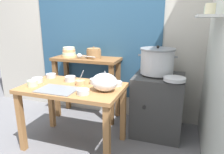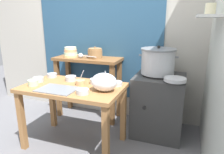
{
  "view_description": "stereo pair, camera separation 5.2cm",
  "coord_description": "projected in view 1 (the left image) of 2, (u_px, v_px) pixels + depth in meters",
  "views": [
    {
      "loc": [
        1.05,
        -1.78,
        1.41
      ],
      "look_at": [
        0.36,
        0.25,
        0.82
      ],
      "focal_mm": 32.87,
      "sensor_mm": 36.0,
      "label": 1
    },
    {
      "loc": [
        1.1,
        -1.76,
        1.41
      ],
      "look_at": [
        0.36,
        0.25,
        0.82
      ],
      "focal_mm": 32.87,
      "sensor_mm": 36.0,
      "label": 2
    }
  ],
  "objects": [
    {
      "name": "ground_plane",
      "position": [
        75.0,
        149.0,
        2.32
      ],
      "size": [
        9.0,
        9.0,
        0.0
      ],
      "primitive_type": "plane",
      "color": "slate"
    },
    {
      "name": "wall_back",
      "position": [
        113.0,
        28.0,
        2.95
      ],
      "size": [
        4.4,
        0.12,
        2.6
      ],
      "color": "#B2ADA3",
      "rests_on": "ground"
    },
    {
      "name": "prep_table",
      "position": [
        73.0,
        96.0,
        2.26
      ],
      "size": [
        1.1,
        0.66,
        0.72
      ],
      "color": "#9E6B3D",
      "rests_on": "ground"
    },
    {
      "name": "back_shelf_table",
      "position": [
        87.0,
        73.0,
        2.97
      ],
      "size": [
        0.96,
        0.4,
        0.9
      ],
      "color": "brown",
      "rests_on": "ground"
    },
    {
      "name": "stove_block",
      "position": [
        158.0,
        104.0,
        2.61
      ],
      "size": [
        0.6,
        0.61,
        0.78
      ],
      "color": "#383838",
      "rests_on": "ground"
    },
    {
      "name": "steamer_pot",
      "position": [
        157.0,
        61.0,
        2.49
      ],
      "size": [
        0.47,
        0.42,
        0.35
      ],
      "color": "#B7BABF",
      "rests_on": "stove_block"
    },
    {
      "name": "clay_pot",
      "position": [
        94.0,
        53.0,
        2.86
      ],
      "size": [
        0.2,
        0.2,
        0.16
      ],
      "color": "olive",
      "rests_on": "back_shelf_table"
    },
    {
      "name": "bowl_stack_enamel",
      "position": [
        69.0,
        52.0,
        2.95
      ],
      "size": [
        0.2,
        0.2,
        0.14
      ],
      "color": "#E5C684",
      "rests_on": "back_shelf_table"
    },
    {
      "name": "ladle",
      "position": [
        80.0,
        56.0,
        2.85
      ],
      "size": [
        0.3,
        0.09,
        0.07
      ],
      "color": "#B7BABF",
      "rests_on": "back_shelf_table"
    },
    {
      "name": "serving_tray",
      "position": [
        57.0,
        90.0,
        2.1
      ],
      "size": [
        0.4,
        0.28,
        0.01
      ],
      "primitive_type": "cube",
      "color": "slate",
      "rests_on": "prep_table"
    },
    {
      "name": "plastic_bag",
      "position": [
        104.0,
        82.0,
        2.06
      ],
      "size": [
        0.27,
        0.21,
        0.19
      ],
      "primitive_type": "ellipsoid",
      "color": "white",
      "rests_on": "prep_table"
    },
    {
      "name": "wide_pan",
      "position": [
        175.0,
        79.0,
        2.22
      ],
      "size": [
        0.24,
        0.24,
        0.04
      ],
      "primitive_type": "cylinder",
      "color": "#B7BABF",
      "rests_on": "stove_block"
    },
    {
      "name": "prep_bowl_0",
      "position": [
        107.0,
        80.0,
        2.35
      ],
      "size": [
        0.11,
        0.11,
        0.13
      ],
      "color": "#B7BABF",
      "rests_on": "prep_table"
    },
    {
      "name": "prep_bowl_1",
      "position": [
        37.0,
        80.0,
        2.36
      ],
      "size": [
        0.12,
        0.12,
        0.06
      ],
      "color": "#B7BABF",
      "rests_on": "prep_table"
    },
    {
      "name": "prep_bowl_2",
      "position": [
        80.0,
        82.0,
        2.27
      ],
      "size": [
        0.1,
        0.1,
        0.17
      ],
      "color": "tan",
      "rests_on": "prep_table"
    },
    {
      "name": "prep_bowl_3",
      "position": [
        95.0,
        81.0,
        2.32
      ],
      "size": [
        0.13,
        0.13,
        0.06
      ],
      "color": "#B7BABF",
      "rests_on": "prep_table"
    },
    {
      "name": "prep_bowl_4",
      "position": [
        51.0,
        75.0,
        2.56
      ],
      "size": [
        0.12,
        0.12,
        0.05
      ],
      "color": "#B7BABF",
      "rests_on": "prep_table"
    },
    {
      "name": "prep_bowl_5",
      "position": [
        116.0,
        83.0,
        2.25
      ],
      "size": [
        0.13,
        0.13,
        0.05
      ],
      "color": "#B7BABF",
      "rests_on": "prep_table"
    },
    {
      "name": "prep_bowl_6",
      "position": [
        32.0,
        83.0,
        2.22
      ],
      "size": [
        0.11,
        0.11,
        0.06
      ],
      "color": "#B7D1AD",
      "rests_on": "prep_table"
    },
    {
      "name": "prep_bowl_7",
      "position": [
        83.0,
        92.0,
        1.99
      ],
      "size": [
        0.12,
        0.12,
        0.05
      ],
      "color": "#B7BABF",
      "rests_on": "prep_table"
    },
    {
      "name": "prep_bowl_8",
      "position": [
        70.0,
        79.0,
        2.41
      ],
      "size": [
        0.13,
        0.13,
        0.06
      ],
      "color": "#B7BABF",
      "rests_on": "prep_table"
    }
  ]
}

